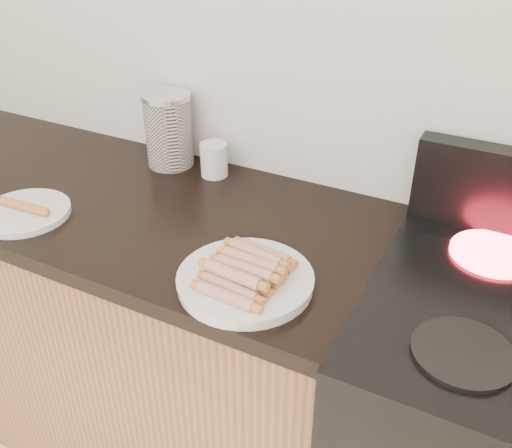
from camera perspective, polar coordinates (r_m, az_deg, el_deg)
The scene contains 11 objects.
wall_back at distance 1.48m, azimuth 1.89°, elevation 19.08°, with size 4.00×0.04×2.60m, color silver.
cabinet_base at distance 2.04m, azimuth -20.74°, elevation -6.48°, with size 2.20×0.59×0.86m, color #9B5B33.
counter_slab at distance 1.81m, azimuth -23.42°, elevation 4.79°, with size 2.20×0.62×0.04m, color black.
burner_near_left at distance 1.07m, azimuth 20.01°, elevation -12.01°, with size 0.18×0.18×0.01m, color black.
burner_far_left at distance 1.35m, azimuth 22.54°, elevation -2.72°, with size 0.18×0.18×0.01m, color #FF1E2D.
main_plate at distance 1.18m, azimuth -1.07°, elevation -5.78°, with size 0.28×0.28×0.02m, color white.
side_plate at distance 1.52m, azimuth -22.14°, elevation 1.07°, with size 0.22×0.22×0.02m, color white.
hotdog_pile at distance 1.16m, azimuth -1.09°, elevation -4.59°, with size 0.12×0.21×0.05m.
plain_sausages at distance 1.51m, azimuth -22.29°, elevation 1.69°, with size 0.14×0.03×0.02m.
canister at distance 1.64m, azimuth -8.74°, elevation 9.31°, with size 0.14×0.14×0.21m.
mug at distance 1.59m, azimuth -4.22°, elevation 6.45°, with size 0.08×0.08×0.09m, color white.
Camera 1 is at (0.62, 0.70, 1.63)m, focal length 40.00 mm.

